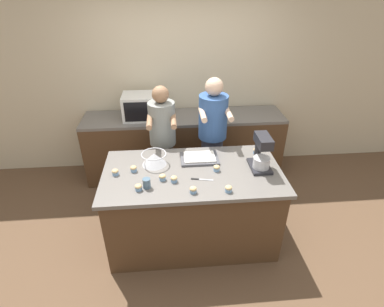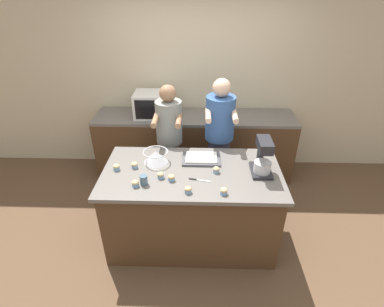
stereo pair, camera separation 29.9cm
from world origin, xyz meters
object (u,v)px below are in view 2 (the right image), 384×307
(drinking_glass, at_px, (144,180))
(cupcake_0, at_px, (135,183))
(cupcake_3, at_px, (224,191))
(cupcake_7, at_px, (188,190))
(stand_mixer, at_px, (263,158))
(microwave_oven, at_px, (154,104))
(mixing_bowl, at_px, (156,156))
(cupcake_5, at_px, (135,165))
(cupcake_1, at_px, (216,170))
(person_right, at_px, (219,141))
(person_left, at_px, (170,143))
(baking_tray, at_px, (201,158))
(cupcake_6, at_px, (116,167))
(cupcake_4, at_px, (260,155))
(knife, at_px, (198,180))
(cupcake_2, at_px, (171,178))
(cupcake_8, at_px, (161,175))

(drinking_glass, distance_m, cupcake_0, 0.08)
(cupcake_3, distance_m, cupcake_7, 0.32)
(stand_mixer, relative_size, microwave_oven, 0.70)
(mixing_bowl, distance_m, cupcake_3, 0.87)
(cupcake_0, height_order, cupcake_5, same)
(drinking_glass, bearing_deg, cupcake_1, 17.62)
(microwave_oven, bearing_deg, person_right, -34.03)
(person_left, distance_m, person_right, 0.61)
(stand_mixer, height_order, baking_tray, stand_mixer)
(cupcake_3, height_order, cupcake_6, same)
(stand_mixer, bearing_deg, drinking_glass, -168.14)
(cupcake_3, bearing_deg, cupcake_4, 56.43)
(drinking_glass, relative_size, cupcake_1, 1.50)
(knife, height_order, cupcake_4, cupcake_4)
(person_right, bearing_deg, cupcake_4, -46.56)
(cupcake_0, height_order, cupcake_2, same)
(microwave_oven, bearing_deg, cupcake_6, -99.06)
(person_left, distance_m, cupcake_6, 0.89)
(drinking_glass, height_order, cupcake_5, drinking_glass)
(person_right, distance_m, mixing_bowl, 0.91)
(person_left, bearing_deg, knife, -67.92)
(person_left, relative_size, cupcake_6, 23.94)
(person_left, bearing_deg, cupcake_4, -23.38)
(cupcake_4, height_order, cupcake_6, same)
(cupcake_1, bearing_deg, cupcake_4, 32.25)
(cupcake_1, height_order, cupcake_2, same)
(cupcake_3, bearing_deg, cupcake_8, 158.62)
(person_left, relative_size, person_right, 0.95)
(baking_tray, xyz_separation_m, microwave_oven, (-0.65, 1.11, 0.18))
(cupcake_1, xyz_separation_m, cupcake_2, (-0.44, -0.15, 0.00))
(mixing_bowl, relative_size, knife, 1.21)
(microwave_oven, distance_m, cupcake_8, 1.49)
(person_right, height_order, cupcake_3, person_right)
(cupcake_1, bearing_deg, cupcake_7, -128.62)
(cupcake_5, bearing_deg, cupcake_4, 10.64)
(cupcake_8, bearing_deg, drinking_glass, -143.74)
(cupcake_1, height_order, cupcake_3, same)
(mixing_bowl, relative_size, cupcake_7, 4.05)
(person_left, xyz_separation_m, cupcake_1, (0.54, -0.76, 0.11))
(microwave_oven, bearing_deg, cupcake_0, -88.80)
(stand_mixer, relative_size, cupcake_6, 5.69)
(stand_mixer, bearing_deg, cupcake_8, -172.40)
(mixing_bowl, height_order, cupcake_1, mixing_bowl)
(drinking_glass, height_order, cupcake_2, drinking_glass)
(baking_tray, height_order, cupcake_7, cupcake_7)
(cupcake_8, bearing_deg, cupcake_4, 22.19)
(person_right, relative_size, cupcake_6, 25.15)
(cupcake_4, bearing_deg, cupcake_2, -153.49)
(baking_tray, bearing_deg, stand_mixer, -19.68)
(baking_tray, distance_m, cupcake_7, 0.59)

